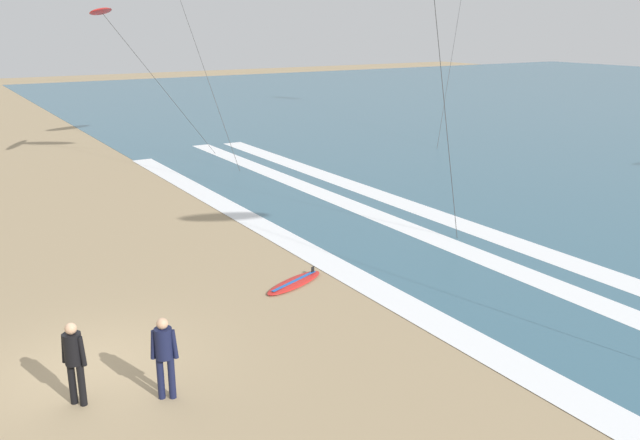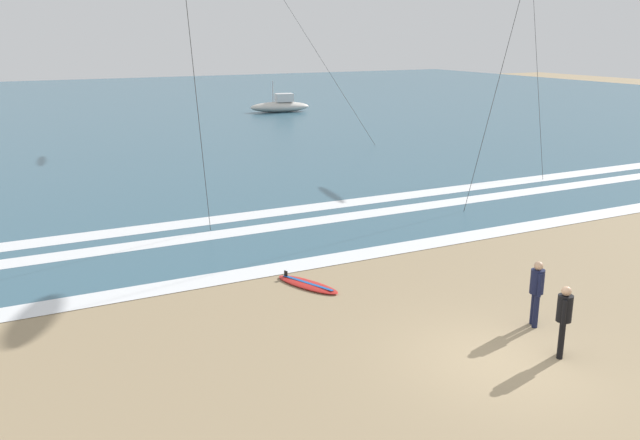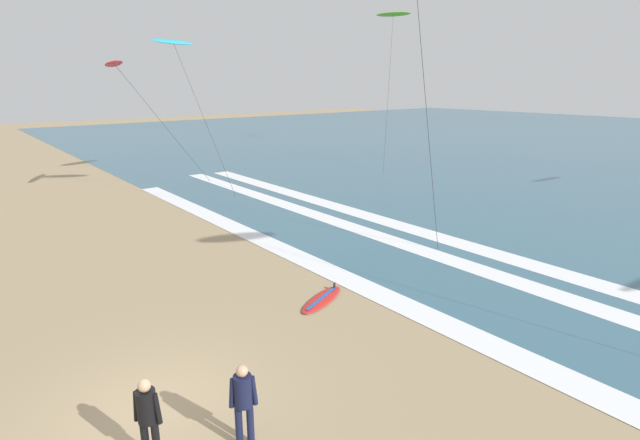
# 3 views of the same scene
# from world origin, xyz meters

# --- Properties ---
(ground_plane) EXTENTS (160.00, 160.00, 0.00)m
(ground_plane) POSITION_xyz_m (0.00, 0.00, 0.00)
(ground_plane) COLOR #9E8763
(wave_foam_shoreline) EXTENTS (39.47, 0.98, 0.01)m
(wave_foam_shoreline) POSITION_xyz_m (-0.62, 7.36, 0.01)
(wave_foam_shoreline) COLOR white
(wave_foam_shoreline) RESTS_ON ocean_surface
(wave_foam_mid_break) EXTENTS (47.18, 0.97, 0.01)m
(wave_foam_mid_break) POSITION_xyz_m (0.85, 11.45, 0.01)
(wave_foam_mid_break) COLOR white
(wave_foam_mid_break) RESTS_ON ocean_surface
(wave_foam_outer_break) EXTENTS (45.63, 1.07, 0.01)m
(wave_foam_outer_break) POSITION_xyz_m (0.33, 13.27, 0.01)
(wave_foam_outer_break) COLOR white
(wave_foam_outer_break) RESTS_ON ocean_surface
(surfer_mid_group) EXTENTS (0.44, 0.40, 1.60)m
(surfer_mid_group) POSITION_xyz_m (1.21, -0.43, 0.96)
(surfer_mid_group) COLOR black
(surfer_mid_group) RESTS_ON ground
(surfer_left_near) EXTENTS (0.32, 0.49, 1.60)m
(surfer_left_near) POSITION_xyz_m (1.85, 1.00, 0.96)
(surfer_left_near) COLOR #141938
(surfer_left_near) RESTS_ON ground
(surfboard_right_spare) EXTENTS (1.36, 2.17, 0.25)m
(surfboard_right_spare) POSITION_xyz_m (-1.79, 5.73, 0.05)
(surfboard_right_spare) COLOR red
(surfboard_right_spare) RESTS_ON ground
(kite_red_high_left) EXTENTS (3.93, 6.92, 7.32)m
(kite_red_high_left) POSITION_xyz_m (-17.67, 5.34, 7.06)
(kite_red_high_left) COLOR red
(kite_red_high_left) RESTS_ON ground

